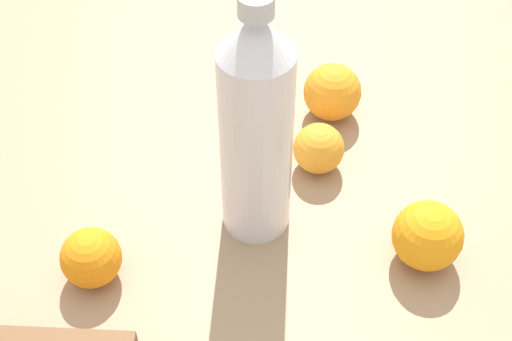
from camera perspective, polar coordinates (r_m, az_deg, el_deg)
The scene contains 6 objects.
ground_plane at distance 0.85m, azimuth 0.64°, elevation -3.21°, with size 2.40×2.40×0.00m, color #9E7F60.
water_bottle at distance 0.74m, azimuth -0.00°, elevation 3.26°, with size 0.08×0.08×0.30m.
orange_0 at distance 0.88m, azimuth 4.91°, elevation 1.73°, with size 0.06×0.06×0.06m, color orange.
orange_1 at distance 0.79m, azimuth -12.74°, elevation -6.65°, with size 0.06×0.06×0.06m, color orange.
orange_2 at distance 0.95m, azimuth 5.97°, elevation 6.11°, with size 0.07×0.07×0.07m, color orange.
orange_3 at distance 0.80m, azimuth 13.23°, elevation -4.98°, with size 0.08×0.08×0.08m, color orange.
Camera 1 is at (-0.11, 0.53, 0.65)m, focal length 51.29 mm.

